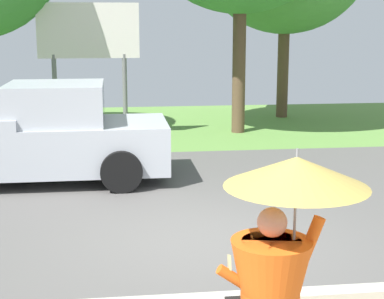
{
  "coord_description": "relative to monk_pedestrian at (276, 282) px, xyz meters",
  "views": [
    {
      "loc": [
        -1.2,
        -8.05,
        3.0
      ],
      "look_at": [
        -0.05,
        1.0,
        1.1
      ],
      "focal_mm": 57.1,
      "sensor_mm": 36.0,
      "label": 1
    }
  ],
  "objects": [
    {
      "name": "monk_pedestrian",
      "position": [
        0.0,
        0.0,
        0.0
      ],
      "size": [
        1.1,
        1.05,
        2.13
      ],
      "rotation": [
        0.0,
        0.0,
        -0.26
      ],
      "color": "#E55B19",
      "rests_on": "ground_plane"
    },
    {
      "name": "roadside_billboard",
      "position": [
        -1.78,
        12.01,
        1.43
      ],
      "size": [
        2.6,
        0.12,
        3.5
      ],
      "color": "slate",
      "rests_on": "ground_plane"
    },
    {
      "name": "ground_plane",
      "position": [
        0.05,
        6.9,
        -1.17
      ],
      "size": [
        40.0,
        22.0,
        0.2
      ],
      "color": "#565451"
    },
    {
      "name": "pickup_truck",
      "position": [
        -2.73,
        7.64,
        -0.25
      ],
      "size": [
        5.2,
        2.28,
        1.88
      ],
      "rotation": [
        0.0,
        0.0,
        0.01
      ],
      "color": "#ADB2BA",
      "rests_on": "ground_plane"
    }
  ]
}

